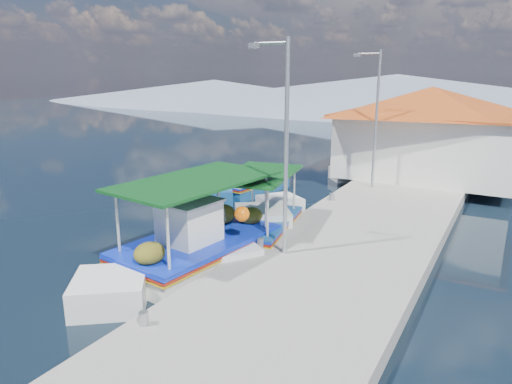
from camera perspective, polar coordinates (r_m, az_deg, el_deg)
The scene contains 11 objects.
ground at distance 14.87m, azimuth -16.41°, elevation -8.21°, with size 160.00×160.00×0.00m, color black.
quay at distance 16.80m, azimuth 13.59°, elevation -4.43°, with size 5.00×44.00×0.50m, color gray.
bollards at distance 16.67m, azimuth 6.00°, elevation -2.79°, with size 0.20×17.20×0.30m.
main_caique at distance 14.04m, azimuth -6.91°, elevation -6.60°, with size 3.29×8.78×2.91m.
caique_green_canopy at distance 15.97m, azimuth 0.58°, elevation -4.50°, with size 2.87×6.84×2.60m.
caique_blue_hull at distance 21.95m, azimuth -0.91°, elevation 0.61°, with size 2.31×6.04×1.08m.
caique_far at distance 27.36m, azimuth 12.92°, elevation 3.40°, with size 2.32×6.91×2.42m.
harbor_building at distance 24.83m, azimuth 20.53°, elevation 7.16°, with size 10.49×10.49×4.40m.
lamp_post_near at distance 12.78m, azimuth 3.39°, elevation 6.64°, with size 1.21×0.14×6.00m.
lamp_post_far at distance 21.18m, azimuth 14.39°, elevation 9.42°, with size 1.21×0.14×6.00m.
mountain_ridge at distance 65.55m, azimuth 26.88°, elevation 10.01°, with size 171.40×96.00×5.50m.
Camera 1 is at (10.09, -9.35, 5.64)m, focal length 32.48 mm.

